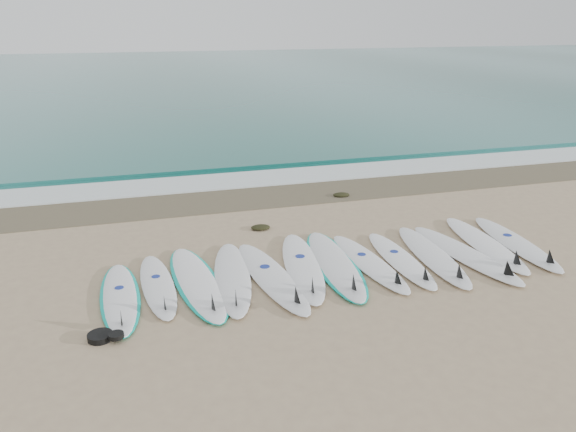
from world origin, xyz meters
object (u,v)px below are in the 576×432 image
object	(u,v)px
surfboard_6	(335,264)
leash_coil	(104,336)
surfboard_0	(120,298)
surfboard_12	(518,244)

from	to	relation	value
surfboard_6	leash_coil	xyz separation A→B (m)	(-3.63, -1.24, -0.01)
surfboard_0	surfboard_6	world-z (taller)	surfboard_6
surfboard_6	surfboard_12	size ratio (longest dim) A/B	1.07
leash_coil	surfboard_12	bearing A→B (deg)	9.16
surfboard_0	surfboard_6	xyz separation A→B (m)	(3.42, 0.21, 0.01)
surfboard_0	surfboard_6	distance (m)	3.42
surfboard_12	leash_coil	bearing A→B (deg)	-165.39
surfboard_6	surfboard_0	bearing A→B (deg)	-171.21
surfboard_0	surfboard_12	bearing A→B (deg)	-0.53
surfboard_0	leash_coil	size ratio (longest dim) A/B	5.19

